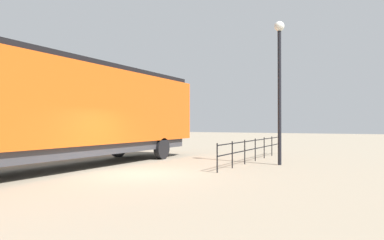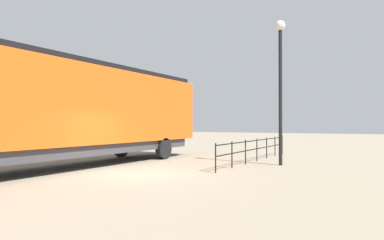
{
  "view_description": "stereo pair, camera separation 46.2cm",
  "coord_description": "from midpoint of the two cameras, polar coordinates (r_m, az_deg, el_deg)",
  "views": [
    {
      "loc": [
        7.86,
        -10.83,
        1.84
      ],
      "look_at": [
        0.77,
        3.0,
        2.01
      ],
      "focal_mm": 33.62,
      "sensor_mm": 36.0,
      "label": 1
    },
    {
      "loc": [
        8.27,
        -10.62,
        1.84
      ],
      "look_at": [
        0.77,
        3.0,
        2.01
      ],
      "focal_mm": 33.62,
      "sensor_mm": 36.0,
      "label": 2
    }
  ],
  "objects": [
    {
      "name": "lamp_post",
      "position": [
        16.65,
        12.92,
        7.61
      ],
      "size": [
        0.45,
        0.45,
        6.44
      ],
      "color": "black",
      "rests_on": "ground_plane"
    },
    {
      "name": "ground_plane",
      "position": [
        13.55,
        -9.81,
        -8.41
      ],
      "size": [
        120.0,
        120.0,
        0.0
      ],
      "primitive_type": "plane",
      "color": "gray"
    },
    {
      "name": "locomotive",
      "position": [
        16.09,
        -18.76,
        1.68
      ],
      "size": [
        3.15,
        15.89,
        4.44
      ],
      "color": "#D15114",
      "rests_on": "ground_plane"
    },
    {
      "name": "platform_fence",
      "position": [
        18.02,
        9.28,
        -4.17
      ],
      "size": [
        0.05,
        9.61,
        1.11
      ],
      "color": "black",
      "rests_on": "ground_plane"
    }
  ]
}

